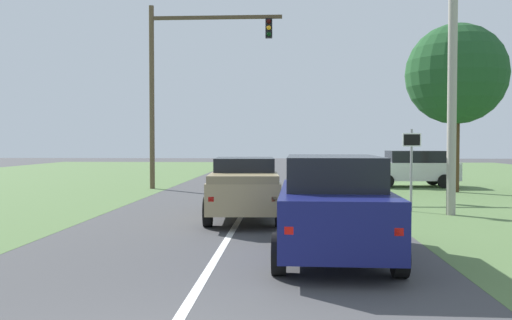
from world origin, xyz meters
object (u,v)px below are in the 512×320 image
object	(u,v)px
keep_moving_sign	(411,159)
crossing_suv_far	(412,168)
oak_tree_right	(456,74)
pickup_truck_lead	(245,187)
red_suv_near	(333,204)
traffic_light	(182,71)
utility_pole_right	(453,54)

from	to	relation	value
keep_moving_sign	crossing_suv_far	size ratio (longest dim) A/B	0.58
keep_moving_sign	crossing_suv_far	world-z (taller)	keep_moving_sign
oak_tree_right	keep_moving_sign	bearing A→B (deg)	-116.81
pickup_truck_lead	oak_tree_right	distance (m)	13.35
oak_tree_right	crossing_suv_far	bearing A→B (deg)	112.41
red_suv_near	keep_moving_sign	distance (m)	7.84
traffic_light	keep_moving_sign	xyz separation A→B (m)	(9.10, -8.10, -3.96)
crossing_suv_far	utility_pole_right	size ratio (longest dim) A/B	0.47
traffic_light	oak_tree_right	distance (m)	12.72
pickup_truck_lead	oak_tree_right	xyz separation A→B (m)	(8.86, 8.98, 4.37)
red_suv_near	utility_pole_right	distance (m)	8.58
red_suv_near	pickup_truck_lead	world-z (taller)	red_suv_near
red_suv_near	utility_pole_right	bearing A→B (deg)	56.71
crossing_suv_far	red_suv_near	bearing A→B (deg)	-107.63
red_suv_near	oak_tree_right	distance (m)	16.29
keep_moving_sign	utility_pole_right	distance (m)	3.50
oak_tree_right	utility_pole_right	world-z (taller)	utility_pole_right
red_suv_near	crossing_suv_far	size ratio (longest dim) A/B	1.04
traffic_light	oak_tree_right	bearing A→B (deg)	-4.68
red_suv_near	traffic_light	xyz separation A→B (m)	(-5.96, 15.25, 4.63)
red_suv_near	oak_tree_right	bearing A→B (deg)	64.70
keep_moving_sign	utility_pole_right	bearing A→B (deg)	-36.77
oak_tree_right	crossing_suv_far	xyz separation A→B (m)	(-1.24, 3.02, -4.35)
traffic_light	keep_moving_sign	distance (m)	12.82
traffic_light	crossing_suv_far	distance (m)	12.52
traffic_light	keep_moving_sign	bearing A→B (deg)	-41.67
red_suv_near	pickup_truck_lead	size ratio (longest dim) A/B	0.85
keep_moving_sign	crossing_suv_far	distance (m)	10.37
utility_pole_right	oak_tree_right	bearing A→B (deg)	72.10
red_suv_near	pickup_truck_lead	bearing A→B (deg)	112.20
red_suv_near	pickup_truck_lead	xyz separation A→B (m)	(-2.14, 5.23, -0.10)
pickup_truck_lead	utility_pole_right	distance (m)	7.58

